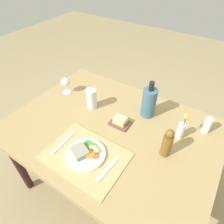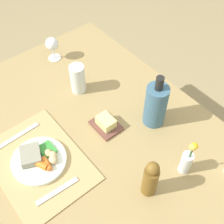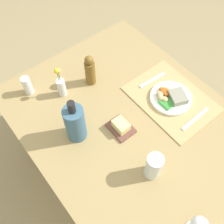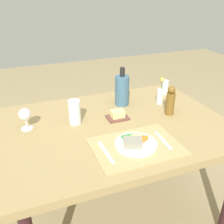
{
  "view_description": "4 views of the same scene",
  "coord_description": "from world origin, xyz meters",
  "px_view_note": "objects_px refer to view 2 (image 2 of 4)",
  "views": [
    {
      "loc": [
        0.48,
        -0.72,
        1.63
      ],
      "look_at": [
        -0.02,
        0.04,
        0.82
      ],
      "focal_mm": 31.14,
      "sensor_mm": 36.0,
      "label": 1
    },
    {
      "loc": [
        0.64,
        -0.4,
        1.75
      ],
      "look_at": [
        0.03,
        0.09,
        0.8
      ],
      "focal_mm": 46.5,
      "sensor_mm": 36.0,
      "label": 2
    },
    {
      "loc": [
        -0.46,
        0.51,
        1.86
      ],
      "look_at": [
        0.1,
        0.06,
        0.78
      ],
      "focal_mm": 42.6,
      "sensor_mm": 36.0,
      "label": 3
    },
    {
      "loc": [
        -0.52,
        -1.26,
        1.47
      ],
      "look_at": [
        -0.02,
        0.05,
        0.77
      ],
      "focal_mm": 41.51,
      "sensor_mm": 36.0,
      "label": 4
    }
  ],
  "objects_px": {
    "knife": "(57,191)",
    "water_tumbler": "(78,80)",
    "flower_vase": "(187,161)",
    "butter_dish": "(106,123)",
    "wine_glass": "(52,45)",
    "cooler_bottle": "(156,105)",
    "pepper_mill": "(150,180)",
    "fork": "(18,136)",
    "dining_table": "(92,139)",
    "dinner_plate": "(39,159)"
  },
  "relations": [
    {
      "from": "knife",
      "to": "water_tumbler",
      "type": "xyz_separation_m",
      "value": [
        -0.39,
        0.37,
        0.06
      ]
    },
    {
      "from": "water_tumbler",
      "to": "flower_vase",
      "type": "height_order",
      "value": "flower_vase"
    },
    {
      "from": "butter_dish",
      "to": "wine_glass",
      "type": "height_order",
      "value": "wine_glass"
    },
    {
      "from": "cooler_bottle",
      "to": "butter_dish",
      "type": "relative_size",
      "value": 2.05
    },
    {
      "from": "pepper_mill",
      "to": "flower_vase",
      "type": "height_order",
      "value": "pepper_mill"
    },
    {
      "from": "knife",
      "to": "wine_glass",
      "type": "bearing_deg",
      "value": 152.29
    },
    {
      "from": "knife",
      "to": "butter_dish",
      "type": "relative_size",
      "value": 1.35
    },
    {
      "from": "fork",
      "to": "wine_glass",
      "type": "xyz_separation_m",
      "value": [
        -0.35,
        0.4,
        0.08
      ]
    },
    {
      "from": "fork",
      "to": "knife",
      "type": "distance_m",
      "value": 0.32
    },
    {
      "from": "water_tumbler",
      "to": "pepper_mill",
      "type": "height_order",
      "value": "pepper_mill"
    },
    {
      "from": "dining_table",
      "to": "cooler_bottle",
      "type": "bearing_deg",
      "value": 61.26
    },
    {
      "from": "dinner_plate",
      "to": "cooler_bottle",
      "type": "distance_m",
      "value": 0.53
    },
    {
      "from": "dinner_plate",
      "to": "fork",
      "type": "bearing_deg",
      "value": -177.31
    },
    {
      "from": "dinner_plate",
      "to": "fork",
      "type": "xyz_separation_m",
      "value": [
        -0.17,
        -0.01,
        -0.01
      ]
    },
    {
      "from": "dinner_plate",
      "to": "water_tumbler",
      "type": "bearing_deg",
      "value": 122.97
    },
    {
      "from": "fork",
      "to": "flower_vase",
      "type": "height_order",
      "value": "flower_vase"
    },
    {
      "from": "dinner_plate",
      "to": "wine_glass",
      "type": "xyz_separation_m",
      "value": [
        -0.51,
        0.39,
        0.07
      ]
    },
    {
      "from": "water_tumbler",
      "to": "butter_dish",
      "type": "bearing_deg",
      "value": -8.2
    },
    {
      "from": "cooler_bottle",
      "to": "water_tumbler",
      "type": "bearing_deg",
      "value": -158.16
    },
    {
      "from": "knife",
      "to": "pepper_mill",
      "type": "bearing_deg",
      "value": 55.27
    },
    {
      "from": "dinner_plate",
      "to": "flower_vase",
      "type": "height_order",
      "value": "flower_vase"
    },
    {
      "from": "fork",
      "to": "flower_vase",
      "type": "bearing_deg",
      "value": 35.77
    },
    {
      "from": "fork",
      "to": "pepper_mill",
      "type": "bearing_deg",
      "value": 24.07
    },
    {
      "from": "dining_table",
      "to": "knife",
      "type": "distance_m",
      "value": 0.32
    },
    {
      "from": "fork",
      "to": "pepper_mill",
      "type": "xyz_separation_m",
      "value": [
        0.53,
        0.26,
        0.08
      ]
    },
    {
      "from": "dinner_plate",
      "to": "flower_vase",
      "type": "distance_m",
      "value": 0.58
    },
    {
      "from": "dining_table",
      "to": "fork",
      "type": "bearing_deg",
      "value": -122.34
    },
    {
      "from": "knife",
      "to": "pepper_mill",
      "type": "xyz_separation_m",
      "value": [
        0.21,
        0.27,
        0.08
      ]
    },
    {
      "from": "flower_vase",
      "to": "butter_dish",
      "type": "bearing_deg",
      "value": -163.96
    },
    {
      "from": "dining_table",
      "to": "dinner_plate",
      "type": "bearing_deg",
      "value": -90.24
    },
    {
      "from": "wine_glass",
      "to": "dining_table",
      "type": "bearing_deg",
      "value": -14.79
    },
    {
      "from": "knife",
      "to": "wine_glass",
      "type": "distance_m",
      "value": 0.78
    },
    {
      "from": "pepper_mill",
      "to": "flower_vase",
      "type": "relative_size",
      "value": 1.01
    },
    {
      "from": "wine_glass",
      "to": "fork",
      "type": "bearing_deg",
      "value": -49.16
    },
    {
      "from": "dinner_plate",
      "to": "water_tumbler",
      "type": "height_order",
      "value": "water_tumbler"
    },
    {
      "from": "wine_glass",
      "to": "pepper_mill",
      "type": "distance_m",
      "value": 0.89
    },
    {
      "from": "dining_table",
      "to": "wine_glass",
      "type": "height_order",
      "value": "wine_glass"
    },
    {
      "from": "knife",
      "to": "cooler_bottle",
      "type": "distance_m",
      "value": 0.53
    },
    {
      "from": "cooler_bottle",
      "to": "butter_dish",
      "type": "distance_m",
      "value": 0.23
    },
    {
      "from": "pepper_mill",
      "to": "water_tumbler",
      "type": "bearing_deg",
      "value": 169.96
    },
    {
      "from": "wine_glass",
      "to": "flower_vase",
      "type": "xyz_separation_m",
      "value": [
        0.9,
        0.03,
        -0.02
      ]
    },
    {
      "from": "dining_table",
      "to": "pepper_mill",
      "type": "height_order",
      "value": "pepper_mill"
    },
    {
      "from": "knife",
      "to": "flower_vase",
      "type": "distance_m",
      "value": 0.5
    },
    {
      "from": "wine_glass",
      "to": "water_tumbler",
      "type": "distance_m",
      "value": 0.28
    },
    {
      "from": "butter_dish",
      "to": "pepper_mill",
      "type": "height_order",
      "value": "pepper_mill"
    },
    {
      "from": "dinner_plate",
      "to": "pepper_mill",
      "type": "height_order",
      "value": "pepper_mill"
    },
    {
      "from": "flower_vase",
      "to": "dining_table",
      "type": "bearing_deg",
      "value": -156.8
    },
    {
      "from": "dinner_plate",
      "to": "cooler_bottle",
      "type": "relative_size",
      "value": 0.83
    },
    {
      "from": "wine_glass",
      "to": "dinner_plate",
      "type": "bearing_deg",
      "value": -37.44
    },
    {
      "from": "wine_glass",
      "to": "pepper_mill",
      "type": "relative_size",
      "value": 0.68
    }
  ]
}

